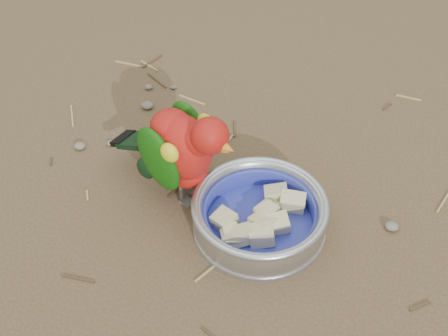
% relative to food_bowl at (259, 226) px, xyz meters
% --- Properties ---
extents(ground, '(60.00, 60.00, 0.00)m').
position_rel_food_bowl_xyz_m(ground, '(-0.01, 0.00, -0.01)').
color(ground, brown).
extents(food_bowl, '(0.21, 0.21, 0.02)m').
position_rel_food_bowl_xyz_m(food_bowl, '(0.00, 0.00, 0.00)').
color(food_bowl, '#B2B2BA').
rests_on(food_bowl, ground).
extents(bowl_wall, '(0.21, 0.21, 0.04)m').
position_rel_food_bowl_xyz_m(bowl_wall, '(0.00, 0.00, 0.03)').
color(bowl_wall, '#B2B2BA').
rests_on(bowl_wall, food_bowl).
extents(fruit_wedges, '(0.13, 0.13, 0.03)m').
position_rel_food_bowl_xyz_m(fruit_wedges, '(0.00, 0.00, 0.02)').
color(fruit_wedges, beige).
rests_on(fruit_wedges, food_bowl).
extents(lory_parrot, '(0.25, 0.19, 0.18)m').
position_rel_food_bowl_xyz_m(lory_parrot, '(-0.13, 0.05, 0.08)').
color(lory_parrot, '#AC1610').
rests_on(lory_parrot, ground).
extents(ground_debris, '(0.90, 0.80, 0.01)m').
position_rel_food_bowl_xyz_m(ground_debris, '(-0.06, 0.07, -0.01)').
color(ground_debris, tan).
rests_on(ground_debris, ground).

